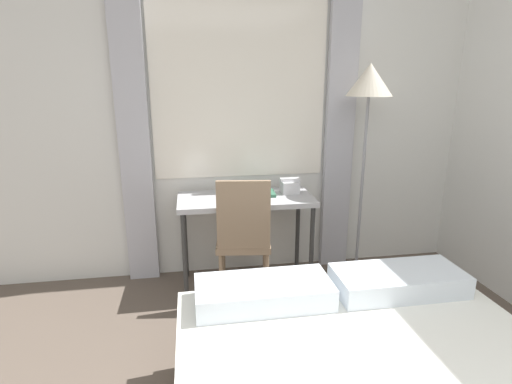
{
  "coord_description": "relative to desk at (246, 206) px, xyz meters",
  "views": [
    {
      "loc": [
        -0.37,
        -0.2,
        1.64
      ],
      "look_at": [
        0.06,
        2.36,
        0.9
      ],
      "focal_mm": 28.0,
      "sensor_mm": 36.0,
      "label": 1
    }
  ],
  "objects": [
    {
      "name": "standing_lamp",
      "position": [
        0.95,
        -0.02,
        0.83
      ],
      "size": [
        0.35,
        0.35,
        1.75
      ],
      "color": "#4C4C51",
      "rests_on": "ground_plane"
    },
    {
      "name": "desk_chair",
      "position": [
        -0.05,
        -0.22,
        -0.14
      ],
      "size": [
        0.45,
        0.45,
        0.96
      ],
      "rotation": [
        0.0,
        0.0,
        -0.14
      ],
      "color": "#8C7259",
      "rests_on": "ground_plane"
    },
    {
      "name": "telephone",
      "position": [
        0.37,
        0.07,
        0.13
      ],
      "size": [
        0.16,
        0.15,
        0.12
      ],
      "color": "silver",
      "rests_on": "desk"
    },
    {
      "name": "wall_back_with_window",
      "position": [
        -0.03,
        0.32,
        0.68
      ],
      "size": [
        4.94,
        0.13,
        2.7
      ],
      "color": "silver",
      "rests_on": "ground_plane"
    },
    {
      "name": "desk",
      "position": [
        0.0,
        0.0,
        0.0
      ],
      "size": [
        1.05,
        0.49,
        0.75
      ],
      "color": "#B2B2B7",
      "rests_on": "ground_plane"
    },
    {
      "name": "book",
      "position": [
        0.09,
        0.04,
        0.09
      ],
      "size": [
        0.3,
        0.2,
        0.02
      ],
      "rotation": [
        0.0,
        0.0,
        -0.06
      ],
      "color": "#33664C",
      "rests_on": "desk"
    }
  ]
}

